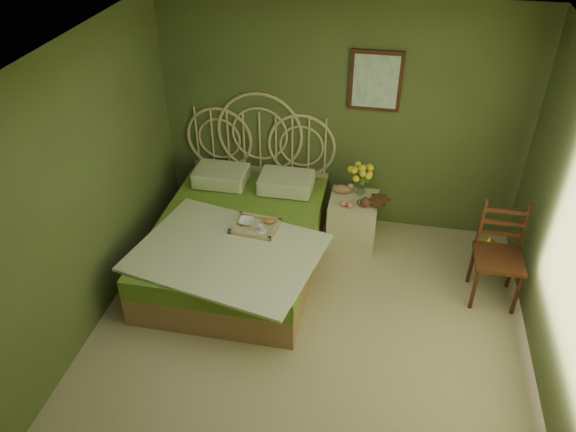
% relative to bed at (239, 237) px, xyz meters
% --- Properties ---
extents(floor, '(4.50, 4.50, 0.00)m').
position_rel_bed_xyz_m(floor, '(0.91, -1.19, -0.33)').
color(floor, '#C0B18B').
rests_on(floor, ground).
extents(ceiling, '(4.50, 4.50, 0.00)m').
position_rel_bed_xyz_m(ceiling, '(0.91, -1.19, 2.27)').
color(ceiling, silver).
rests_on(ceiling, wall_back).
extents(wall_back, '(4.00, 0.00, 4.00)m').
position_rel_bed_xyz_m(wall_back, '(0.91, 1.06, 0.97)').
color(wall_back, '#506032').
rests_on(wall_back, floor).
extents(wall_left, '(0.00, 4.50, 4.50)m').
position_rel_bed_xyz_m(wall_left, '(-1.09, -1.19, 0.97)').
color(wall_left, '#506032').
rests_on(wall_left, floor).
extents(wall_art, '(0.54, 0.04, 0.64)m').
position_rel_bed_xyz_m(wall_art, '(1.25, 1.03, 1.42)').
color(wall_art, '#34170E').
rests_on(wall_art, wall_back).
extents(bed, '(1.93, 2.43, 1.51)m').
position_rel_bed_xyz_m(bed, '(0.00, 0.00, 0.00)').
color(bed, '#AC7B56').
rests_on(bed, floor).
extents(nightstand, '(0.52, 0.52, 1.00)m').
position_rel_bed_xyz_m(nightstand, '(1.16, 0.60, 0.03)').
color(nightstand, beige).
rests_on(nightstand, floor).
extents(chair, '(0.46, 0.46, 1.03)m').
position_rel_bed_xyz_m(chair, '(2.61, 0.02, 0.25)').
color(chair, '#34170E').
rests_on(chair, floor).
extents(birdcage, '(0.23, 0.23, 0.35)m').
position_rel_bed_xyz_m(birdcage, '(2.61, 0.47, -0.16)').
color(birdcage, '#DEC547').
rests_on(birdcage, floor).
extents(book_lower, '(0.16, 0.22, 0.02)m').
position_rel_bed_xyz_m(book_lower, '(1.33, 0.61, 0.25)').
color(book_lower, '#381E0F').
rests_on(book_lower, nightstand).
extents(book_upper, '(0.28, 0.30, 0.02)m').
position_rel_bed_xyz_m(book_upper, '(1.33, 0.61, 0.27)').
color(book_upper, '#472819').
rests_on(book_upper, nightstand).
extents(cereal_bowl, '(0.17, 0.17, 0.04)m').
position_rel_bed_xyz_m(cereal_bowl, '(0.12, -0.08, 0.27)').
color(cereal_bowl, white).
rests_on(cereal_bowl, bed).
extents(coffee_cup, '(0.08, 0.08, 0.07)m').
position_rel_bed_xyz_m(coffee_cup, '(0.30, -0.19, 0.28)').
color(coffee_cup, white).
rests_on(coffee_cup, bed).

